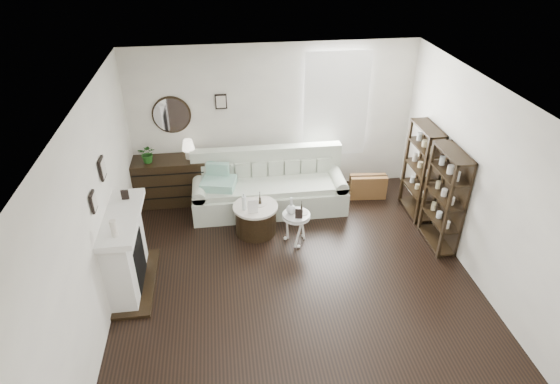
{
  "coord_description": "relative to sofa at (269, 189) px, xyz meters",
  "views": [
    {
      "loc": [
        -0.92,
        -4.93,
        4.52
      ],
      "look_at": [
        -0.15,
        0.8,
        1.04
      ],
      "focal_mm": 30.0,
      "sensor_mm": 36.0,
      "label": 1
    }
  ],
  "objects": [
    {
      "name": "room",
      "position": [
        0.91,
        0.62,
        1.26
      ],
      "size": [
        5.5,
        5.5,
        5.5
      ],
      "color": "black",
      "rests_on": "ground"
    },
    {
      "name": "fireplace",
      "position": [
        -2.14,
        -1.78,
        0.2
      ],
      "size": [
        0.5,
        1.4,
        1.84
      ],
      "color": "white",
      "rests_on": "ground"
    },
    {
      "name": "shelf_unit_far",
      "position": [
        2.5,
        -0.53,
        0.46
      ],
      "size": [
        0.3,
        0.8,
        1.6
      ],
      "color": "black",
      "rests_on": "ground"
    },
    {
      "name": "shelf_unit_near",
      "position": [
        2.5,
        -1.43,
        0.46
      ],
      "size": [
        0.3,
        0.8,
        1.6
      ],
      "color": "black",
      "rests_on": "ground"
    },
    {
      "name": "sofa",
      "position": [
        0.0,
        0.0,
        0.0
      ],
      "size": [
        2.63,
        0.91,
        1.02
      ],
      "color": "#9DA694",
      "rests_on": "ground"
    },
    {
      "name": "quilt",
      "position": [
        -0.86,
        -0.13,
        0.26
      ],
      "size": [
        0.64,
        0.57,
        0.14
      ],
      "primitive_type": "cube",
      "rotation": [
        0.0,
        0.0,
        -0.24
      ],
      "color": "#28926D",
      "rests_on": "sofa"
    },
    {
      "name": "suitcase",
      "position": [
        1.82,
        0.05,
        -0.12
      ],
      "size": [
        0.67,
        0.28,
        0.44
      ],
      "primitive_type": "cube",
      "rotation": [
        0.0,
        0.0,
        -0.09
      ],
      "color": "brown",
      "rests_on": "ground"
    },
    {
      "name": "dresser",
      "position": [
        -1.7,
        0.39,
        0.08
      ],
      "size": [
        1.26,
        0.54,
        0.84
      ],
      "color": "black",
      "rests_on": "ground"
    },
    {
      "name": "table_lamp",
      "position": [
        -1.34,
        0.39,
        0.67
      ],
      "size": [
        0.25,
        0.25,
        0.35
      ],
      "primitive_type": null,
      "rotation": [
        0.0,
        0.0,
        -0.12
      ],
      "color": "white",
      "rests_on": "dresser"
    },
    {
      "name": "potted_plant",
      "position": [
        -2.02,
        0.34,
        0.66
      ],
      "size": [
        0.33,
        0.3,
        0.33
      ],
      "primitive_type": "imported",
      "rotation": [
        0.0,
        0.0,
        -0.15
      ],
      "color": "#1C5017",
      "rests_on": "dresser"
    },
    {
      "name": "drum_table",
      "position": [
        -0.3,
        -0.76,
        -0.09
      ],
      "size": [
        0.72,
        0.72,
        0.5
      ],
      "rotation": [
        0.0,
        0.0,
        -0.43
      ],
      "color": "black",
      "rests_on": "ground"
    },
    {
      "name": "pedestal_table",
      "position": [
        0.3,
        -1.12,
        0.14
      ],
      "size": [
        0.44,
        0.44,
        0.53
      ],
      "rotation": [
        0.0,
        0.0,
        0.1
      ],
      "color": "silver",
      "rests_on": "ground"
    },
    {
      "name": "eiffel_drum",
      "position": [
        -0.22,
        -0.71,
        0.26
      ],
      "size": [
        0.13,
        0.13,
        0.21
      ],
      "primitive_type": null,
      "rotation": [
        0.0,
        0.0,
        0.05
      ],
      "color": "black",
      "rests_on": "drum_table"
    },
    {
      "name": "bottle_drum",
      "position": [
        -0.48,
        -0.84,
        0.31
      ],
      "size": [
        0.07,
        0.07,
        0.29
      ],
      "primitive_type": "cylinder",
      "color": "silver",
      "rests_on": "drum_table"
    },
    {
      "name": "card_frame_drum",
      "position": [
        -0.35,
        -0.94,
        0.27
      ],
      "size": [
        0.16,
        0.06,
        0.21
      ],
      "primitive_type": "cube",
      "rotation": [
        -0.21,
        0.0,
        0.03
      ],
      "color": "silver",
      "rests_on": "drum_table"
    },
    {
      "name": "eiffel_ped",
      "position": [
        0.39,
        -1.09,
        0.29
      ],
      "size": [
        0.14,
        0.14,
        0.19
      ],
      "primitive_type": null,
      "rotation": [
        0.0,
        0.0,
        -0.26
      ],
      "color": "black",
      "rests_on": "pedestal_table"
    },
    {
      "name": "flask_ped",
      "position": [
        0.23,
        -1.1,
        0.33
      ],
      "size": [
        0.15,
        0.15,
        0.29
      ],
      "primitive_type": null,
      "color": "silver",
      "rests_on": "pedestal_table"
    },
    {
      "name": "card_frame_ped",
      "position": [
        0.32,
        -1.23,
        0.27
      ],
      "size": [
        0.12,
        0.07,
        0.15
      ],
      "primitive_type": "cube",
      "rotation": [
        -0.21,
        0.0,
        -0.22
      ],
      "color": "black",
      "rests_on": "pedestal_table"
    }
  ]
}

